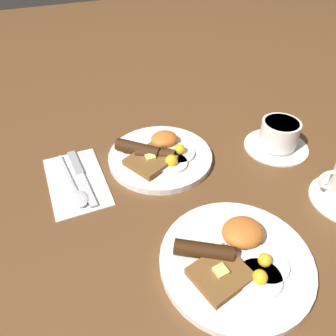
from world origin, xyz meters
TOP-DOWN VIEW (x-y plane):
  - ground_plane at (0.00, 0.00)m, footprint 3.00×3.00m
  - breakfast_plate_near at (0.00, -0.00)m, footprint 0.24×0.24m
  - breakfast_plate_far at (-0.01, 0.31)m, footprint 0.26×0.26m
  - teacup_near at (-0.28, 0.07)m, footprint 0.15×0.15m
  - napkin at (0.20, -0.00)m, footprint 0.12×0.20m
  - knife at (0.18, -0.01)m, footprint 0.03×0.19m
  - spoon at (0.20, 0.04)m, footprint 0.04×0.19m

SIDE VIEW (x-z plane):
  - ground_plane at x=0.00m, z-range 0.00..0.00m
  - napkin at x=0.20m, z-range 0.00..0.01m
  - knife at x=0.18m, z-range 0.00..0.01m
  - spoon at x=0.20m, z-range 0.00..0.01m
  - breakfast_plate_far at x=-0.01m, z-range -0.01..0.04m
  - breakfast_plate_near at x=0.00m, z-range -0.01..0.04m
  - teacup_near at x=-0.28m, z-range 0.00..0.07m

